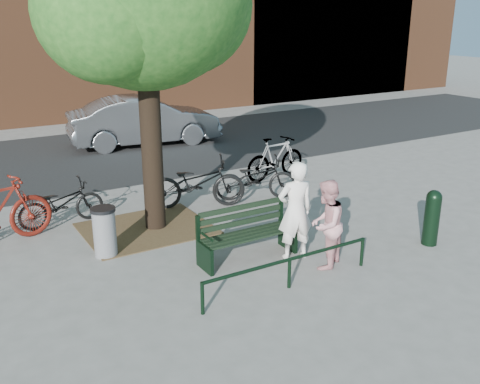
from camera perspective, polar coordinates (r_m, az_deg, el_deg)
ground at (r=9.33m, az=0.87°, el=-7.14°), size 90.00×90.00×0.00m
dirt_pit at (r=10.74m, az=-9.95°, el=-3.84°), size 2.40×2.00×0.02m
road at (r=16.76m, az=-14.70°, el=3.88°), size 40.00×7.00×0.01m
park_bench at (r=9.20m, az=0.62°, el=-4.26°), size 1.74×0.54×0.97m
guard_railing at (r=8.27m, az=5.31°, el=-7.64°), size 3.06×0.06×0.51m
person_left at (r=9.11m, az=5.92°, el=-1.99°), size 0.71×0.55×1.73m
person_right at (r=8.89m, az=9.16°, el=-3.43°), size 0.92×0.87×1.50m
bollard at (r=10.31m, az=19.81°, el=-2.39°), size 0.28×0.28×1.04m
litter_bin at (r=9.58m, az=-14.24°, el=-4.12°), size 0.43×0.43×0.89m
bicycle_a at (r=11.24m, az=-18.53°, el=-1.18°), size 1.73×0.69×0.89m
bicycle_c at (r=11.64m, az=-4.64°, el=0.97°), size 2.23×1.46×1.11m
bicycle_d at (r=13.71m, az=3.82°, el=3.64°), size 1.87×0.69×1.10m
bicycle_e at (r=12.15m, az=1.70°, el=1.44°), size 1.96×1.32×0.98m
parked_car at (r=17.64m, az=-10.16°, el=7.49°), size 4.94×2.26×1.57m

